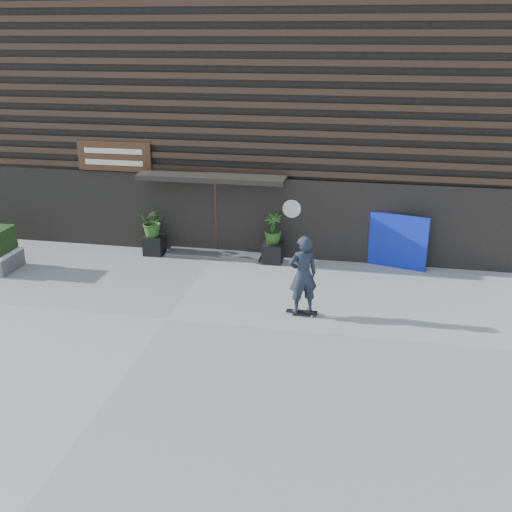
% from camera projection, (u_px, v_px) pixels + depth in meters
% --- Properties ---
extents(ground, '(80.00, 80.00, 0.00)m').
position_uv_depth(ground, '(167.00, 319.00, 14.96)').
color(ground, '#9D9B95').
rests_on(ground, ground).
extents(entrance_step, '(3.00, 0.80, 0.12)m').
position_uv_depth(entrance_step, '(214.00, 254.00, 19.17)').
color(entrance_step, '#484845').
rests_on(entrance_step, ground).
extents(planter_pot_left, '(0.60, 0.60, 0.60)m').
position_uv_depth(planter_pot_left, '(155.00, 245.00, 19.25)').
color(planter_pot_left, black).
rests_on(planter_pot_left, ground).
extents(bamboo_left, '(0.86, 0.75, 0.96)m').
position_uv_depth(bamboo_left, '(153.00, 221.00, 18.98)').
color(bamboo_left, '#2D591E').
rests_on(bamboo_left, planter_pot_left).
extents(planter_pot_right, '(0.60, 0.60, 0.60)m').
position_uv_depth(planter_pot_right, '(273.00, 253.00, 18.56)').
color(planter_pot_right, black).
rests_on(planter_pot_right, ground).
extents(bamboo_right, '(0.54, 0.54, 0.96)m').
position_uv_depth(bamboo_right, '(273.00, 229.00, 18.29)').
color(bamboo_right, '#2D591E').
rests_on(bamboo_right, planter_pot_right).
extents(blue_tarp, '(1.71, 0.55, 1.63)m').
position_uv_depth(blue_tarp, '(398.00, 241.00, 17.99)').
color(blue_tarp, '#0D1DB2').
rests_on(blue_tarp, ground).
extents(building, '(18.00, 11.00, 8.00)m').
position_uv_depth(building, '(248.00, 107.00, 22.74)').
color(building, black).
rests_on(building, ground).
extents(skateboarder, '(0.86, 0.73, 2.08)m').
position_uv_depth(skateboarder, '(303.00, 275.00, 14.82)').
color(skateboarder, black).
rests_on(skateboarder, ground).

